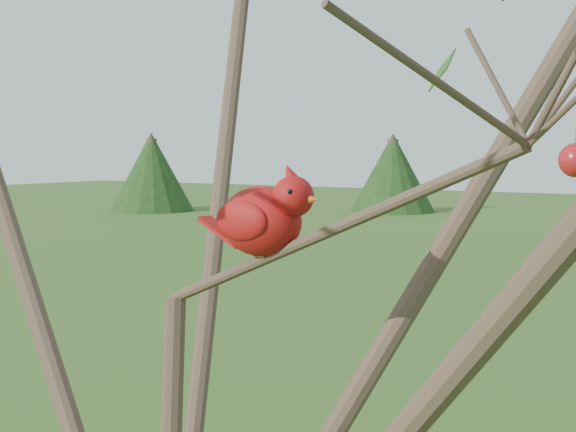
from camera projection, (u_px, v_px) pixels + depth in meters
name	position (u px, v px, depth m)	size (l,w,h in m)	color
crabapple_tree	(158.00, 199.00, 1.29)	(2.35, 2.05, 2.95)	#423223
cardinal	(265.00, 218.00, 1.32)	(0.22, 0.12, 0.15)	#A5130E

